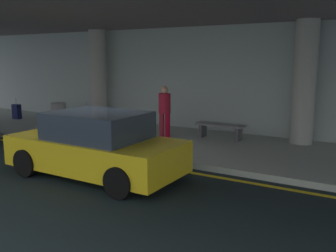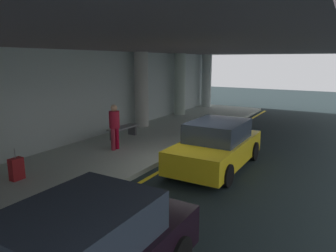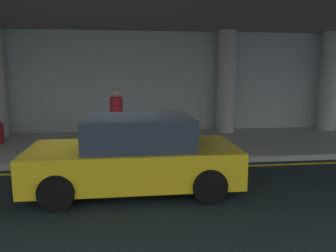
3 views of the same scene
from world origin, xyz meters
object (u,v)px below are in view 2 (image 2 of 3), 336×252
object	(u,v)px
support_column_center	(180,84)
car_yellow_taxi	(216,146)
bench_metal	(123,130)
support_column_right_mid	(206,81)
support_column_left_mid	(141,90)
traveler_with_luggage	(114,124)
suitcase_upright_primary	(16,169)

from	to	relation	value
support_column_center	car_yellow_taxi	bearing A→B (deg)	-144.41
bench_metal	support_column_right_mid	bearing A→B (deg)	3.79
support_column_left_mid	car_yellow_taxi	bearing A→B (deg)	-122.89
bench_metal	car_yellow_taxi	bearing A→B (deg)	-103.22
support_column_left_mid	support_column_right_mid	distance (m)	8.00
car_yellow_taxi	traveler_with_luggage	bearing A→B (deg)	-80.52
support_column_left_mid	car_yellow_taxi	xyz separation A→B (m)	(-3.44, -5.33, -1.26)
support_column_left_mid	support_column_center	size ratio (longest dim) A/B	1.00
support_column_center	car_yellow_taxi	distance (m)	9.24
traveler_with_luggage	suitcase_upright_primary	distance (m)	3.79
traveler_with_luggage	bench_metal	world-z (taller)	traveler_with_luggage
support_column_right_mid	bench_metal	bearing A→B (deg)	-176.21
support_column_center	suitcase_upright_primary	distance (m)	11.79
suitcase_upright_primary	bench_metal	world-z (taller)	suitcase_upright_primary
support_column_center	support_column_right_mid	bearing A→B (deg)	0.00
support_column_right_mid	support_column_center	bearing A→B (deg)	180.00
car_yellow_taxi	suitcase_upright_primary	size ratio (longest dim) A/B	4.56
support_column_left_mid	support_column_right_mid	bearing A→B (deg)	0.00
support_column_right_mid	suitcase_upright_primary	bearing A→B (deg)	-175.91
traveler_with_luggage	suitcase_upright_primary	world-z (taller)	traveler_with_luggage
support_column_right_mid	suitcase_upright_primary	world-z (taller)	support_column_right_mid
support_column_center	suitcase_upright_primary	bearing A→B (deg)	-174.50
support_column_left_mid	suitcase_upright_primary	distance (m)	7.86
support_column_center	bench_metal	distance (m)	6.56
support_column_center	bench_metal	bearing A→B (deg)	-173.84
support_column_right_mid	support_column_left_mid	bearing A→B (deg)	180.00
suitcase_upright_primary	traveler_with_luggage	bearing A→B (deg)	-2.60
car_yellow_taxi	support_column_left_mid	bearing A→B (deg)	-120.64
support_column_left_mid	bench_metal	distance (m)	2.86
support_column_left_mid	support_column_right_mid	world-z (taller)	same
support_column_left_mid	support_column_right_mid	size ratio (longest dim) A/B	1.00
support_column_left_mid	car_yellow_taxi	distance (m)	6.47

